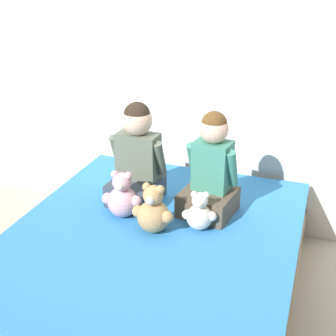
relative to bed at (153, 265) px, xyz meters
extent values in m
plane|color=#B2A899|center=(0.00, 0.00, -0.22)|extent=(14.00, 14.00, 0.00)
cube|color=silver|center=(0.00, 1.00, 1.03)|extent=(8.00, 0.06, 2.50)
cube|color=#997F60|center=(0.00, 0.00, -0.10)|extent=(1.59, 1.86, 0.23)
cube|color=silver|center=(0.00, 0.00, 0.10)|extent=(1.56, 1.82, 0.18)
cube|color=#337FC6|center=(0.00, 0.00, 0.21)|extent=(1.58, 1.84, 0.03)
cube|color=#384251|center=(-0.23, 0.32, 0.29)|extent=(0.31, 0.33, 0.14)
cube|color=#5B6656|center=(-0.23, 0.36, 0.51)|extent=(0.26, 0.15, 0.29)
sphere|color=beige|center=(-0.23, 0.36, 0.74)|extent=(0.18, 0.18, 0.18)
sphere|color=#2D2319|center=(-0.23, 0.36, 0.77)|extent=(0.16, 0.16, 0.16)
cylinder|color=#5B6656|center=(-0.37, 0.37, 0.52)|extent=(0.06, 0.14, 0.24)
cylinder|color=#5B6656|center=(-0.08, 0.36, 0.52)|extent=(0.06, 0.14, 0.24)
cube|color=brown|center=(0.23, 0.32, 0.29)|extent=(0.34, 0.34, 0.14)
cube|color=#3D8470|center=(0.24, 0.36, 0.51)|extent=(0.23, 0.18, 0.30)
sphere|color=beige|center=(0.24, 0.36, 0.74)|extent=(0.17, 0.17, 0.17)
sphere|color=brown|center=(0.24, 0.36, 0.77)|extent=(0.15, 0.15, 0.15)
cylinder|color=#3D8470|center=(0.12, 0.38, 0.52)|extent=(0.08, 0.14, 0.24)
cylinder|color=#3D8470|center=(0.36, 0.34, 0.52)|extent=(0.08, 0.14, 0.24)
sphere|color=#DBA3B2|center=(-0.23, 0.12, 0.31)|extent=(0.18, 0.18, 0.18)
sphere|color=#DBA3B2|center=(-0.23, 0.12, 0.44)|extent=(0.11, 0.11, 0.11)
sphere|color=white|center=(-0.22, 0.07, 0.44)|extent=(0.05, 0.05, 0.05)
sphere|color=#DBA3B2|center=(-0.27, 0.12, 0.49)|extent=(0.05, 0.05, 0.05)
sphere|color=#DBA3B2|center=(-0.19, 0.13, 0.49)|extent=(0.05, 0.05, 0.05)
sphere|color=#DBA3B2|center=(-0.31, 0.09, 0.34)|extent=(0.07, 0.07, 0.07)
sphere|color=#DBA3B2|center=(-0.14, 0.11, 0.34)|extent=(0.07, 0.07, 0.07)
sphere|color=silver|center=(0.23, 0.13, 0.30)|extent=(0.15, 0.15, 0.15)
sphere|color=silver|center=(0.23, 0.13, 0.40)|extent=(0.09, 0.09, 0.09)
sphere|color=beige|center=(0.24, 0.09, 0.40)|extent=(0.04, 0.04, 0.04)
sphere|color=silver|center=(0.20, 0.12, 0.44)|extent=(0.04, 0.04, 0.04)
sphere|color=silver|center=(0.27, 0.13, 0.44)|extent=(0.04, 0.04, 0.04)
sphere|color=silver|center=(0.17, 0.10, 0.32)|extent=(0.06, 0.06, 0.06)
sphere|color=silver|center=(0.31, 0.13, 0.32)|extent=(0.06, 0.06, 0.06)
sphere|color=tan|center=(0.00, 0.02, 0.31)|extent=(0.18, 0.18, 0.18)
sphere|color=tan|center=(0.00, 0.02, 0.45)|extent=(0.11, 0.11, 0.11)
sphere|color=beige|center=(0.00, -0.03, 0.44)|extent=(0.05, 0.05, 0.05)
sphere|color=tan|center=(-0.04, 0.02, 0.49)|extent=(0.05, 0.05, 0.05)
sphere|color=tan|center=(0.04, 0.02, 0.49)|extent=(0.05, 0.05, 0.05)
sphere|color=tan|center=(-0.09, 0.01, 0.34)|extent=(0.07, 0.07, 0.07)
sphere|color=tan|center=(0.09, 0.00, 0.34)|extent=(0.07, 0.07, 0.07)
camera|label=1|loc=(0.81, -2.08, 1.62)|focal=50.00mm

